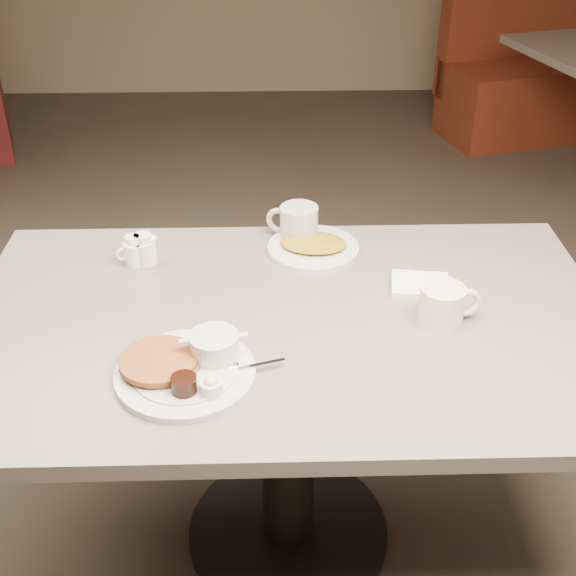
{
  "coord_description": "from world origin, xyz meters",
  "views": [
    {
      "loc": [
        -0.04,
        -1.4,
        1.73
      ],
      "look_at": [
        0.0,
        0.02,
        0.82
      ],
      "focal_mm": 46.32,
      "sensor_mm": 36.0,
      "label": 1
    }
  ],
  "objects_px": {
    "creamer_left": "(133,251)",
    "hash_plate": "(313,247)",
    "booth_back_right": "(558,69)",
    "diner_table": "(288,376)",
    "coffee_mug_near": "(444,304)",
    "main_plate": "(187,365)",
    "coffee_mug_far": "(297,224)",
    "creamer_right": "(143,249)"
  },
  "relations": [
    {
      "from": "main_plate",
      "to": "hash_plate",
      "type": "bearing_deg",
      "value": 60.2
    },
    {
      "from": "coffee_mug_near",
      "to": "hash_plate",
      "type": "relative_size",
      "value": 0.54
    },
    {
      "from": "diner_table",
      "to": "hash_plate",
      "type": "distance_m",
      "value": 0.37
    },
    {
      "from": "main_plate",
      "to": "creamer_right",
      "type": "height_order",
      "value": "creamer_right"
    },
    {
      "from": "diner_table",
      "to": "coffee_mug_far",
      "type": "height_order",
      "value": "coffee_mug_far"
    },
    {
      "from": "diner_table",
      "to": "coffee_mug_near",
      "type": "relative_size",
      "value": 9.96
    },
    {
      "from": "diner_table",
      "to": "main_plate",
      "type": "relative_size",
      "value": 4.01
    },
    {
      "from": "diner_table",
      "to": "main_plate",
      "type": "bearing_deg",
      "value": -137.79
    },
    {
      "from": "creamer_left",
      "to": "hash_plate",
      "type": "relative_size",
      "value": 0.29
    },
    {
      "from": "hash_plate",
      "to": "booth_back_right",
      "type": "bearing_deg",
      "value": 59.19
    },
    {
      "from": "coffee_mug_near",
      "to": "booth_back_right",
      "type": "height_order",
      "value": "booth_back_right"
    },
    {
      "from": "coffee_mug_near",
      "to": "hash_plate",
      "type": "distance_m",
      "value": 0.43
    },
    {
      "from": "coffee_mug_near",
      "to": "main_plate",
      "type": "bearing_deg",
      "value": -162.92
    },
    {
      "from": "hash_plate",
      "to": "booth_back_right",
      "type": "distance_m",
      "value": 3.27
    },
    {
      "from": "main_plate",
      "to": "coffee_mug_far",
      "type": "bearing_deg",
      "value": 66.24
    },
    {
      "from": "main_plate",
      "to": "coffee_mug_near",
      "type": "relative_size",
      "value": 2.48
    },
    {
      "from": "main_plate",
      "to": "hash_plate",
      "type": "relative_size",
      "value": 1.34
    },
    {
      "from": "coffee_mug_far",
      "to": "hash_plate",
      "type": "bearing_deg",
      "value": -56.69
    },
    {
      "from": "main_plate",
      "to": "diner_table",
      "type": "bearing_deg",
      "value": 42.21
    },
    {
      "from": "diner_table",
      "to": "hash_plate",
      "type": "bearing_deg",
      "value": 76.42
    },
    {
      "from": "coffee_mug_near",
      "to": "creamer_right",
      "type": "xyz_separation_m",
      "value": [
        -0.72,
        0.29,
        -0.01
      ]
    },
    {
      "from": "hash_plate",
      "to": "diner_table",
      "type": "bearing_deg",
      "value": -103.58
    },
    {
      "from": "diner_table",
      "to": "creamer_left",
      "type": "relative_size",
      "value": 18.75
    },
    {
      "from": "creamer_left",
      "to": "creamer_right",
      "type": "relative_size",
      "value": 0.82
    },
    {
      "from": "main_plate",
      "to": "creamer_left",
      "type": "bearing_deg",
      "value": 111.29
    },
    {
      "from": "creamer_right",
      "to": "booth_back_right",
      "type": "bearing_deg",
      "value": 53.4
    },
    {
      "from": "main_plate",
      "to": "creamer_right",
      "type": "bearing_deg",
      "value": 108.23
    },
    {
      "from": "creamer_right",
      "to": "hash_plate",
      "type": "distance_m",
      "value": 0.44
    },
    {
      "from": "diner_table",
      "to": "coffee_mug_far",
      "type": "bearing_deg",
      "value": 84.62
    },
    {
      "from": "booth_back_right",
      "to": "coffee_mug_near",
      "type": "bearing_deg",
      "value": -113.98
    },
    {
      "from": "diner_table",
      "to": "creamer_right",
      "type": "distance_m",
      "value": 0.5
    },
    {
      "from": "creamer_right",
      "to": "booth_back_right",
      "type": "xyz_separation_m",
      "value": [
        2.1,
        2.83,
        -0.38
      ]
    },
    {
      "from": "creamer_right",
      "to": "coffee_mug_far",
      "type": "bearing_deg",
      "value": 14.53
    },
    {
      "from": "hash_plate",
      "to": "creamer_left",
      "type": "bearing_deg",
      "value": -173.52
    },
    {
      "from": "diner_table",
      "to": "hash_plate",
      "type": "height_order",
      "value": "hash_plate"
    },
    {
      "from": "creamer_right",
      "to": "coffee_mug_near",
      "type": "bearing_deg",
      "value": -21.86
    },
    {
      "from": "diner_table",
      "to": "coffee_mug_near",
      "type": "height_order",
      "value": "coffee_mug_near"
    },
    {
      "from": "coffee_mug_far",
      "to": "hash_plate",
      "type": "height_order",
      "value": "coffee_mug_far"
    },
    {
      "from": "diner_table",
      "to": "main_plate",
      "type": "xyz_separation_m",
      "value": [
        -0.21,
        -0.19,
        0.19
      ]
    },
    {
      "from": "diner_table",
      "to": "coffee_mug_near",
      "type": "bearing_deg",
      "value": -3.31
    },
    {
      "from": "diner_table",
      "to": "coffee_mug_far",
      "type": "distance_m",
      "value": 0.43
    },
    {
      "from": "diner_table",
      "to": "hash_plate",
      "type": "xyz_separation_m",
      "value": [
        0.07,
        0.31,
        0.18
      ]
    }
  ]
}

